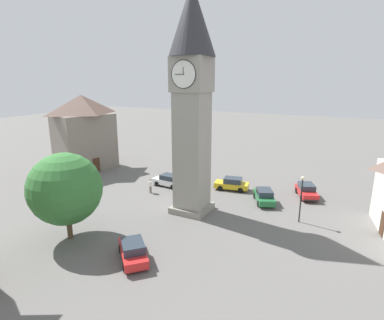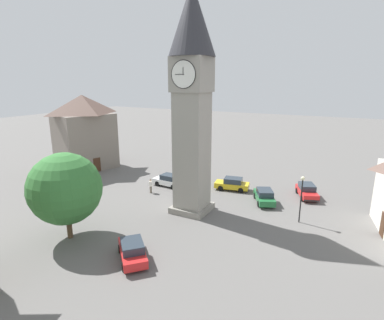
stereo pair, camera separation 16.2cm
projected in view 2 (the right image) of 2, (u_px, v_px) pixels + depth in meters
ground_plane at (192, 210)px, 31.65m from camera, size 200.00×200.00×0.00m
clock_tower at (192, 85)px, 28.49m from camera, size 4.34×4.34×21.62m
car_blue_kerb at (169, 180)px, 38.82m from camera, size 4.23×2.01×1.53m
car_silver_kerb at (264, 196)px, 33.53m from camera, size 3.32×4.45×1.53m
car_red_corner at (132, 250)px, 22.77m from camera, size 4.15×4.07×1.53m
car_white_side at (232, 184)px, 37.50m from camera, size 4.36×2.41×1.53m
car_black_far at (307, 191)px, 35.15m from camera, size 3.12×4.46×1.53m
pedestrian at (151, 185)px, 36.43m from camera, size 0.29×0.55×1.69m
tree at (65, 189)px, 25.10m from camera, size 5.97×5.97×7.41m
building_shop_left at (85, 132)px, 45.87m from camera, size 8.56×9.61×11.05m
lamp_post at (302, 192)px, 28.25m from camera, size 0.36×0.36×4.54m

